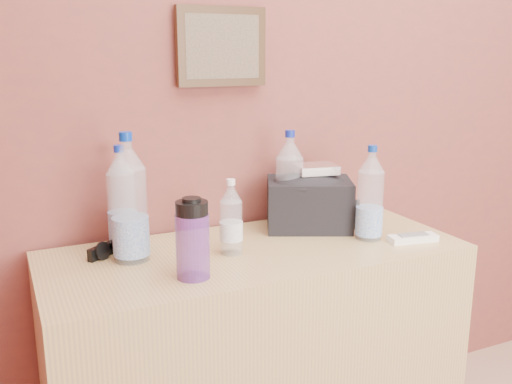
# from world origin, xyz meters

# --- Properties ---
(picture_frame) EXTENTS (0.30, 0.03, 0.25)m
(picture_frame) POSITION_xyz_m (-0.55, 1.98, 1.40)
(picture_frame) COLOR #382311
(picture_frame) RESTS_ON room_shell
(dresser) EXTENTS (1.28, 0.53, 0.80)m
(dresser) POSITION_xyz_m (-0.55, 1.71, 0.40)
(dresser) COLOR #A67856
(dresser) RESTS_ON ground
(pet_large_a) EXTENTS (0.10, 0.10, 0.37)m
(pet_large_a) POSITION_xyz_m (-0.92, 1.78, 0.96)
(pet_large_a) COLOR white
(pet_large_a) RESTS_ON dresser
(pet_large_b) EXTENTS (0.09, 0.09, 0.32)m
(pet_large_b) POSITION_xyz_m (-0.91, 1.92, 0.94)
(pet_large_b) COLOR silver
(pet_large_b) RESTS_ON dresser
(pet_large_c) EXTENTS (0.09, 0.09, 0.34)m
(pet_large_c) POSITION_xyz_m (-0.37, 1.85, 0.95)
(pet_large_c) COLOR silver
(pet_large_c) RESTS_ON dresser
(pet_large_d) EXTENTS (0.08, 0.08, 0.30)m
(pet_large_d) POSITION_xyz_m (-0.18, 1.65, 0.93)
(pet_large_d) COLOR silver
(pet_large_d) RESTS_ON dresser
(pet_small) EXTENTS (0.07, 0.07, 0.23)m
(pet_small) POSITION_xyz_m (-0.64, 1.71, 0.90)
(pet_small) COLOR silver
(pet_small) RESTS_ON dresser
(nalgene_bottle) EXTENTS (0.09, 0.09, 0.22)m
(nalgene_bottle) POSITION_xyz_m (-0.80, 1.58, 0.91)
(nalgene_bottle) COLOR purple
(nalgene_bottle) RESTS_ON dresser
(sunglasses) EXTENTS (0.15, 0.13, 0.04)m
(sunglasses) POSITION_xyz_m (-0.98, 1.85, 0.82)
(sunglasses) COLOR black
(sunglasses) RESTS_ON dresser
(ac_remote) EXTENTS (0.16, 0.08, 0.02)m
(ac_remote) POSITION_xyz_m (-0.07, 1.57, 0.81)
(ac_remote) COLOR white
(ac_remote) RESTS_ON dresser
(toiletry_bag) EXTENTS (0.34, 0.30, 0.19)m
(toiletry_bag) POSITION_xyz_m (-0.30, 1.84, 0.89)
(toiletry_bag) COLOR black
(toiletry_bag) RESTS_ON dresser
(foil_packet) EXTENTS (0.15, 0.13, 0.03)m
(foil_packet) POSITION_xyz_m (-0.28, 1.84, 1.00)
(foil_packet) COLOR silver
(foil_packet) RESTS_ON toiletry_bag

